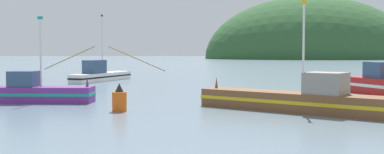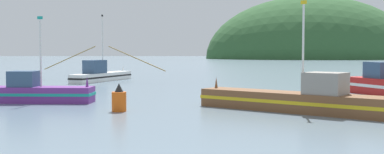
{
  "view_description": "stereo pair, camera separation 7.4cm",
  "coord_description": "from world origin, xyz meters",
  "views": [
    {
      "loc": [
        -8.98,
        -11.28,
        3.45
      ],
      "look_at": [
        -7.92,
        26.19,
        1.4
      ],
      "focal_mm": 44.91,
      "sensor_mm": 36.0,
      "label": 1
    },
    {
      "loc": [
        -8.91,
        -11.28,
        3.45
      ],
      "look_at": [
        -7.92,
        26.19,
        1.4
      ],
      "focal_mm": 44.91,
      "sensor_mm": 36.0,
      "label": 2
    }
  ],
  "objects": [
    {
      "name": "hill_far_left",
      "position": [
        49.15,
        200.89,
        0.0
      ],
      "size": [
        92.43,
        73.94,
        55.09
      ],
      "primitive_type": "ellipsoid",
      "color": "#2D562D",
      "rests_on": "ground"
    },
    {
      "name": "fishing_boat_white",
      "position": [
        -17.77,
        42.95,
        0.78
      ],
      "size": [
        14.6,
        10.71,
        7.52
      ],
      "rotation": [
        0.0,
        0.0,
        1.19
      ],
      "color": "white",
      "rests_on": "ground"
    },
    {
      "name": "fishing_boat_brown",
      "position": [
        -2.31,
        15.59,
        0.71
      ],
      "size": [
        10.17,
        8.82,
        6.25
      ],
      "rotation": [
        0.0,
        0.0,
        2.46
      ],
      "color": "brown",
      "rests_on": "ground"
    },
    {
      "name": "fishing_boat_purple",
      "position": [
        -18.79,
        20.88,
        0.69
      ],
      "size": [
        8.24,
        2.39,
        5.73
      ],
      "rotation": [
        0.0,
        0.0,
        6.22
      ],
      "color": "#6B2D84",
      "rests_on": "ground"
    },
    {
      "name": "channel_buoy",
      "position": [
        -12.35,
        16.02,
        0.67
      ],
      "size": [
        0.83,
        0.83,
        1.61
      ],
      "color": "#E55914",
      "rests_on": "ground"
    }
  ]
}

